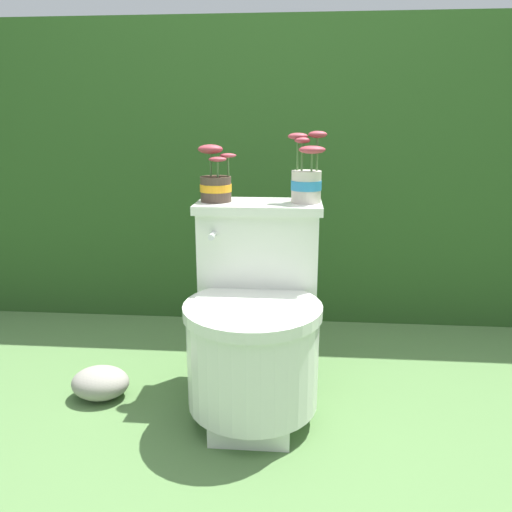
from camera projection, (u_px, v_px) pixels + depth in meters
The scene contains 6 objects.
ground_plane at pixel (277, 418), 1.65m from camera, with size 12.00×12.00×0.00m, color #4C703D.
hedge_backdrop at pixel (289, 169), 2.75m from camera, with size 3.63×0.96×1.40m.
toilet at pixel (255, 322), 1.64m from camera, with size 0.43×0.58×0.68m.
potted_plant_left at pixel (216, 183), 1.71m from camera, with size 0.13×0.11×0.19m.
potted_plant_midleft at pixel (307, 178), 1.68m from camera, with size 0.13×0.10×0.24m.
garden_stone at pixel (100, 383), 1.77m from camera, with size 0.20×0.16×0.11m.
Camera 1 is at (0.05, -1.46, 0.95)m, focal length 35.00 mm.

